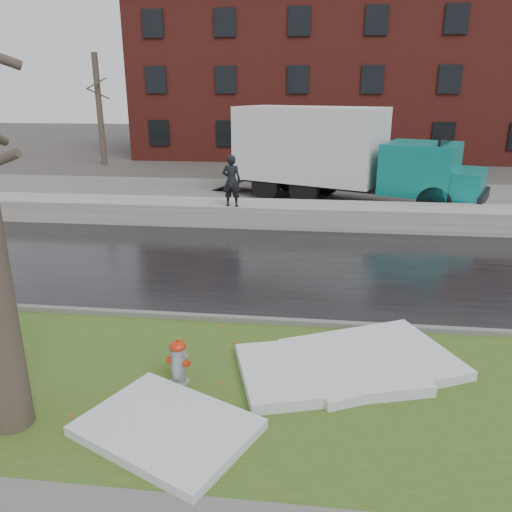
# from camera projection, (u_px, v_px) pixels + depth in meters

# --- Properties ---
(ground) EXTENTS (120.00, 120.00, 0.00)m
(ground) POSITION_uv_depth(u_px,v_px,m) (248.00, 349.00, 8.94)
(ground) COLOR #47423D
(ground) RESTS_ON ground
(verge) EXTENTS (60.00, 4.50, 0.04)m
(verge) POSITION_uv_depth(u_px,v_px,m) (237.00, 387.00, 7.76)
(verge) COLOR #35501A
(verge) RESTS_ON ground
(road) EXTENTS (60.00, 7.00, 0.03)m
(road) POSITION_uv_depth(u_px,v_px,m) (271.00, 265.00, 13.18)
(road) COLOR black
(road) RESTS_ON ground
(parking_lot) EXTENTS (60.00, 9.00, 0.03)m
(parking_lot) POSITION_uv_depth(u_px,v_px,m) (289.00, 199.00, 21.18)
(parking_lot) COLOR slate
(parking_lot) RESTS_ON ground
(curb) EXTENTS (60.00, 0.15, 0.14)m
(curb) POSITION_uv_depth(u_px,v_px,m) (255.00, 321.00, 9.86)
(curb) COLOR slate
(curb) RESTS_ON ground
(snowbank) EXTENTS (60.00, 1.60, 0.75)m
(snowbank) POSITION_uv_depth(u_px,v_px,m) (282.00, 214.00, 17.02)
(snowbank) COLOR #B2ABA3
(snowbank) RESTS_ON ground
(brick_building) EXTENTS (26.00, 12.00, 10.00)m
(brick_building) POSITION_uv_depth(u_px,v_px,m) (332.00, 81.00, 35.39)
(brick_building) COLOR maroon
(brick_building) RESTS_ON ground
(bg_tree_left) EXTENTS (1.40, 1.62, 6.50)m
(bg_tree_left) POSITION_uv_depth(u_px,v_px,m) (99.00, 109.00, 29.97)
(bg_tree_left) COLOR brown
(bg_tree_left) RESTS_ON ground
(bg_tree_center) EXTENTS (1.40, 1.62, 6.50)m
(bg_tree_center) POSITION_uv_depth(u_px,v_px,m) (211.00, 107.00, 33.06)
(bg_tree_center) COLOR brown
(bg_tree_center) RESTS_ON ground
(fire_hydrant) EXTENTS (0.39, 0.35, 0.78)m
(fire_hydrant) POSITION_uv_depth(u_px,v_px,m) (179.00, 361.00, 7.66)
(fire_hydrant) COLOR gray
(fire_hydrant) RESTS_ON verge
(box_truck) EXTENTS (11.15, 6.12, 3.78)m
(box_truck) POSITION_uv_depth(u_px,v_px,m) (337.00, 153.00, 20.06)
(box_truck) COLOR black
(box_truck) RESTS_ON ground
(worker) EXTENTS (0.64, 0.44, 1.69)m
(worker) POSITION_uv_depth(u_px,v_px,m) (232.00, 181.00, 16.25)
(worker) COLOR black
(worker) RESTS_ON snowbank
(snow_patch_near) EXTENTS (3.20, 2.91, 0.16)m
(snow_patch_near) POSITION_uv_depth(u_px,v_px,m) (372.00, 359.00, 8.37)
(snow_patch_near) COLOR silver
(snow_patch_near) RESTS_ON verge
(snow_patch_far) EXTENTS (2.68, 2.40, 0.14)m
(snow_patch_far) POSITION_uv_depth(u_px,v_px,m) (167.00, 427.00, 6.69)
(snow_patch_far) COLOR silver
(snow_patch_far) RESTS_ON verge
(snow_patch_side) EXTENTS (3.19, 2.51, 0.18)m
(snow_patch_side) POSITION_uv_depth(u_px,v_px,m) (328.00, 369.00, 8.05)
(snow_patch_side) COLOR silver
(snow_patch_side) RESTS_ON verge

